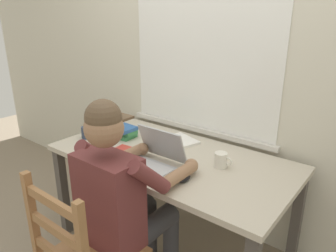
# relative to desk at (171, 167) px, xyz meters

# --- Properties ---
(ground_plane) EXTENTS (8.00, 8.00, 0.00)m
(ground_plane) POSITION_rel_desk_xyz_m (0.00, 0.00, -0.65)
(ground_plane) COLOR gray
(back_wall) EXTENTS (6.00, 0.08, 2.60)m
(back_wall) POSITION_rel_desk_xyz_m (-0.00, 0.48, 0.65)
(back_wall) COLOR beige
(back_wall) RESTS_ON ground
(desk) EXTENTS (1.58, 0.81, 0.73)m
(desk) POSITION_rel_desk_xyz_m (0.00, 0.00, 0.00)
(desk) COLOR #BCB29E
(desk) RESTS_ON ground
(seated_person) EXTENTS (0.50, 0.60, 1.24)m
(seated_person) POSITION_rel_desk_xyz_m (0.05, -0.48, 0.03)
(seated_person) COLOR brown
(seated_person) RESTS_ON ground
(laptop) EXTENTS (0.33, 0.31, 0.22)m
(laptop) POSITION_rel_desk_xyz_m (0.01, -0.20, 0.14)
(laptop) COLOR #ADAFB2
(laptop) RESTS_ON desk
(computer_mouse) EXTENTS (0.06, 0.10, 0.03)m
(computer_mouse) POSITION_rel_desk_xyz_m (0.26, -0.22, 0.10)
(computer_mouse) COLOR black
(computer_mouse) RESTS_ON desk
(coffee_mug_white) EXTENTS (0.11, 0.08, 0.09)m
(coffee_mug_white) POSITION_rel_desk_xyz_m (0.34, 0.05, 0.13)
(coffee_mug_white) COLOR silver
(coffee_mug_white) RESTS_ON desk
(coffee_mug_dark) EXTENTS (0.11, 0.07, 0.09)m
(coffee_mug_dark) POSITION_rel_desk_xyz_m (-0.67, -0.15, 0.13)
(coffee_mug_dark) COLOR #2D384C
(coffee_mug_dark) RESTS_ON desk
(book_stack_main) EXTENTS (0.20, 0.16, 0.09)m
(book_stack_main) POSITION_rel_desk_xyz_m (-0.47, 0.04, 0.13)
(book_stack_main) COLOR #38844C
(book_stack_main) RESTS_ON desk
(paper_pile_near_laptop) EXTENTS (0.28, 0.23, 0.02)m
(paper_pile_near_laptop) POSITION_rel_desk_xyz_m (-0.09, 0.23, 0.09)
(paper_pile_near_laptop) COLOR white
(paper_pile_near_laptop) RESTS_ON desk
(landscape_photo_print) EXTENTS (0.14, 0.10, 0.00)m
(landscape_photo_print) POSITION_rel_desk_xyz_m (-0.31, -0.11, 0.09)
(landscape_photo_print) COLOR #C63D33
(landscape_photo_print) RESTS_ON desk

